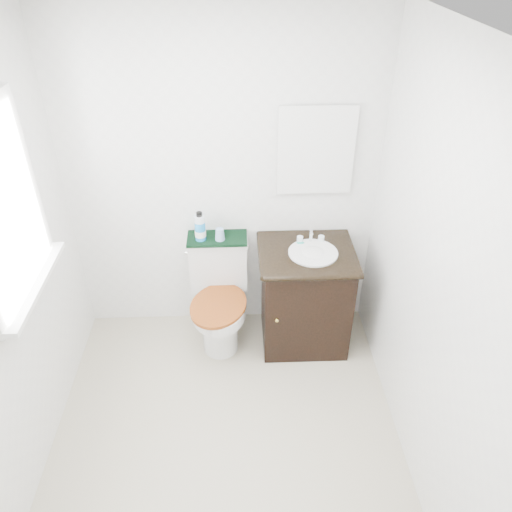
{
  "coord_description": "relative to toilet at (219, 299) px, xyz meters",
  "views": [
    {
      "loc": [
        0.11,
        -1.98,
        2.75
      ],
      "look_at": [
        0.22,
        0.75,
        0.89
      ],
      "focal_mm": 35.0,
      "sensor_mm": 36.0,
      "label": 1
    }
  ],
  "objects": [
    {
      "name": "soap_bar",
      "position": [
        0.6,
        0.03,
        0.47
      ],
      "size": [
        0.07,
        0.04,
        0.02
      ],
      "primitive_type": "ellipsoid",
      "color": "#1C8879",
      "rests_on": "vanity"
    },
    {
      "name": "wall_back",
      "position": [
        0.05,
        0.23,
        0.84
      ],
      "size": [
        2.4,
        0.0,
        2.4
      ],
      "primitive_type": "plane",
      "rotation": [
        1.57,
        0.0,
        0.0
      ],
      "color": "silver",
      "rests_on": "ground"
    },
    {
      "name": "wall_right",
      "position": [
        1.15,
        -0.97,
        0.84
      ],
      "size": [
        0.0,
        2.4,
        2.4
      ],
      "primitive_type": "plane",
      "rotation": [
        1.57,
        0.0,
        -1.57
      ],
      "color": "silver",
      "rests_on": "ground"
    },
    {
      "name": "trash_bin",
      "position": [
        0.5,
        -0.12,
        -0.21
      ],
      "size": [
        0.25,
        0.22,
        0.3
      ],
      "color": "white",
      "rests_on": "floor"
    },
    {
      "name": "floor",
      "position": [
        0.05,
        -0.97,
        -0.36
      ],
      "size": [
        2.4,
        2.4,
        0.0
      ],
      "primitive_type": "plane",
      "color": "#AEA58C",
      "rests_on": "ground"
    },
    {
      "name": "ceiling",
      "position": [
        0.05,
        -0.97,
        2.04
      ],
      "size": [
        2.4,
        2.4,
        0.0
      ],
      "primitive_type": "plane",
      "rotation": [
        3.14,
        0.0,
        0.0
      ],
      "color": "white",
      "rests_on": "wall_back"
    },
    {
      "name": "towel",
      "position": [
        -0.0,
        0.12,
        0.47
      ],
      "size": [
        0.43,
        0.22,
        0.02
      ],
      "primitive_type": "cube",
      "color": "black",
      "rests_on": "toilet"
    },
    {
      "name": "cup",
      "position": [
        0.02,
        0.09,
        0.52
      ],
      "size": [
        0.07,
        0.07,
        0.09
      ],
      "primitive_type": "cone",
      "color": "#7C9ECB",
      "rests_on": "towel"
    },
    {
      "name": "window",
      "position": [
        -1.02,
        -0.72,
        1.19
      ],
      "size": [
        0.02,
        0.7,
        0.9
      ],
      "primitive_type": "cube",
      "color": "white",
      "rests_on": "wall_left"
    },
    {
      "name": "vanity",
      "position": [
        0.64,
        -0.06,
        0.07
      ],
      "size": [
        0.66,
        0.57,
        0.92
      ],
      "color": "black",
      "rests_on": "floor"
    },
    {
      "name": "mouthwash_bottle",
      "position": [
        -0.12,
        0.1,
        0.58
      ],
      "size": [
        0.08,
        0.08,
        0.22
      ],
      "color": "#177BC6",
      "rests_on": "towel"
    },
    {
      "name": "mirror",
      "position": [
        0.69,
        0.21,
        1.09
      ],
      "size": [
        0.5,
        0.02,
        0.6
      ],
      "primitive_type": "cube",
      "color": "silver",
      "rests_on": "wall_back"
    },
    {
      "name": "toilet",
      "position": [
        0.0,
        0.0,
        0.0
      ],
      "size": [
        0.5,
        0.68,
        0.82
      ],
      "color": "silver",
      "rests_on": "floor"
    }
  ]
}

